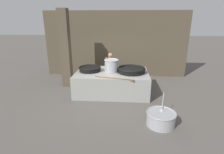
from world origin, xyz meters
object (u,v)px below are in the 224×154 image
giant_wok_near (90,69)px  prep_bowl_vegetables (161,118)px  giant_wok_far (131,70)px  cook (110,67)px  stock_pot (111,65)px

giant_wok_near → prep_bowl_vegetables: (2.56, -2.47, -0.78)m
giant_wok_far → prep_bowl_vegetables: size_ratio=1.05×
giant_wok_near → cook: bearing=57.7°
cook → prep_bowl_vegetables: bearing=102.1°
stock_pot → prep_bowl_vegetables: (1.64, -2.42, -0.94)m
giant_wok_far → cook: size_ratio=0.79×
giant_wok_far → cook: (-0.98, 1.30, -0.22)m
giant_wok_near → prep_bowl_vegetables: giant_wok_near is taller
prep_bowl_vegetables → stock_pot: bearing=124.1°
giant_wok_near → giant_wok_far: bearing=-2.9°
giant_wok_far → prep_bowl_vegetables: (0.81, -2.38, -0.79)m
prep_bowl_vegetables → giant_wok_near: bearing=136.1°
cook → prep_bowl_vegetables: (1.79, -3.68, -0.56)m
giant_wok_far → stock_pot: size_ratio=1.93×
giant_wok_far → prep_bowl_vegetables: bearing=-71.2°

